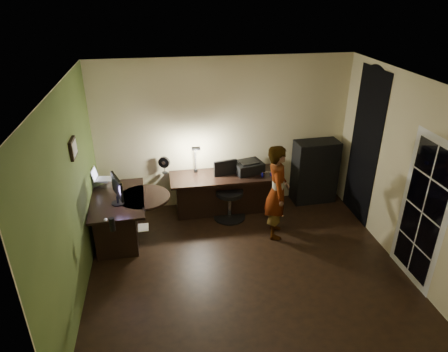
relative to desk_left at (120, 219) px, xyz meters
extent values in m
cube|color=black|center=(1.83, -1.03, -0.38)|extent=(4.50, 4.00, 0.01)
cube|color=silver|center=(1.83, -1.03, 2.33)|extent=(4.50, 4.00, 0.01)
cube|color=beige|center=(1.83, 0.98, 0.97)|extent=(4.50, 0.01, 2.70)
cube|color=beige|center=(1.83, -3.03, 0.97)|extent=(4.50, 0.01, 2.70)
cube|color=beige|center=(-0.42, -1.03, 0.97)|extent=(0.01, 4.00, 2.70)
cube|color=beige|center=(4.08, -1.03, 0.97)|extent=(0.01, 4.00, 2.70)
cube|color=#4E642A|center=(-0.41, -1.03, 0.97)|extent=(0.00, 4.00, 2.70)
cube|color=black|center=(4.07, 0.12, 0.92)|extent=(0.01, 0.90, 2.60)
cube|color=white|center=(4.07, -1.58, 0.67)|extent=(0.02, 0.92, 2.10)
cube|color=black|center=(-0.39, -0.58, 1.47)|extent=(0.04, 0.30, 0.25)
cube|color=black|center=(0.00, 0.00, 0.00)|extent=(0.86, 1.35, 0.76)
cube|color=black|center=(1.81, 0.59, -0.01)|extent=(1.96, 0.69, 0.73)
cube|color=black|center=(3.51, 0.75, 0.22)|extent=(0.81, 0.44, 1.19)
cube|color=silver|center=(-0.25, 0.46, 0.44)|extent=(0.33, 0.30, 0.11)
cube|color=silver|center=(-0.24, 0.46, 0.60)|extent=(0.31, 0.29, 0.20)
cube|color=black|center=(0.02, -0.17, 0.54)|extent=(0.26, 0.49, 0.32)
ellipsoid|color=silver|center=(-0.11, -0.64, 0.40)|extent=(0.06, 0.08, 0.03)
cube|color=black|center=(0.01, -0.18, 0.39)|extent=(0.11, 0.16, 0.01)
cube|color=black|center=(0.41, -0.43, 0.39)|extent=(0.06, 0.13, 0.01)
cylinder|color=black|center=(0.01, -0.91, 0.48)|extent=(0.10, 0.10, 0.19)
cube|color=silver|center=(0.41, -0.91, 0.39)|extent=(0.15, 0.20, 0.01)
cube|color=black|center=(0.76, 0.87, 0.50)|extent=(0.23, 0.18, 0.31)
cube|color=#0B0C9D|center=(2.50, 0.43, 0.39)|extent=(0.21, 0.10, 0.10)
cube|color=black|center=(2.22, 0.66, 0.45)|extent=(0.56, 0.49, 0.22)
cube|color=black|center=(1.30, 0.80, 0.64)|extent=(0.24, 0.30, 0.58)
cube|color=black|center=(1.84, 0.37, 0.12)|extent=(0.65, 0.65, 1.01)
imported|color=#D8A88C|center=(2.49, -0.25, 0.41)|extent=(0.47, 0.62, 1.57)
camera|label=1|loc=(0.76, -5.59, 3.40)|focal=32.00mm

